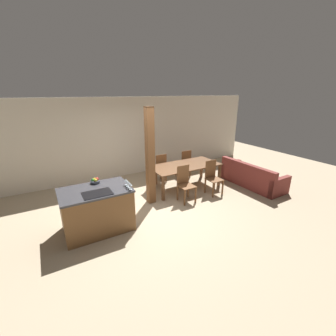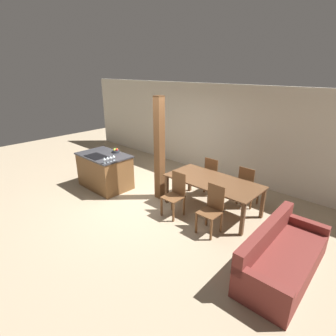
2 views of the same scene
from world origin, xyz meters
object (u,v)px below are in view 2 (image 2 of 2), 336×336
dining_chair_near_left (175,194)px  dining_chair_near_right (212,209)px  fruit_bowl (116,150)px  wine_glass_end (114,156)px  wine_glass_far (111,157)px  dining_chair_far_left (213,175)px  dining_table (213,184)px  dining_chair_far_right (247,186)px  wine_glass_near (104,159)px  timber_post (159,150)px  wine_glass_middle (107,158)px  kitchen_island (105,171)px  couch (282,258)px

dining_chair_near_left → dining_chair_near_right: same height
fruit_bowl → wine_glass_end: (0.54, -0.46, 0.07)m
fruit_bowl → wine_glass_far: (0.54, -0.55, 0.07)m
wine_glass_end → dining_chair_far_left: bearing=45.4°
fruit_bowl → dining_chair_far_left: bearing=29.9°
wine_glass_end → dining_table: 2.51m
dining_chair_near_left → wine_glass_end: bearing=-169.7°
wine_glass_end → dining_chair_far_right: wine_glass_end is taller
wine_glass_far → wine_glass_near: bearing=-90.0°
wine_glass_end → wine_glass_near: bearing=-90.0°
timber_post → dining_chair_far_left: bearing=52.3°
dining_chair_far_left → wine_glass_far: bearing=46.8°
wine_glass_middle → dining_chair_near_left: (1.76, 0.50, -0.55)m
dining_chair_far_right → kitchen_island: bearing=26.4°
fruit_bowl → couch: bearing=-4.0°
wine_glass_far → dining_table: size_ratio=0.07×
dining_table → couch: size_ratio=1.06×
wine_glass_far → dining_chair_far_left: (1.76, 1.88, -0.55)m
dining_chair_near_right → couch: (1.47, -0.19, -0.24)m
dining_chair_far_right → couch: 2.23m
couch → dining_chair_near_right: bearing=81.3°
kitchen_island → fruit_bowl: 0.63m
wine_glass_end → couch: bearing=1.7°
dining_chair_near_left → dining_chair_far_right: bearing=56.7°
wine_glass_far → couch: 4.28m
kitchen_island → wine_glass_middle: 0.92m
kitchen_island → dining_chair_far_right: bearing=26.4°
wine_glass_middle → dining_chair_far_left: bearing=48.2°
dining_chair_near_left → wine_glass_near: bearing=-161.4°
dining_chair_near_left → dining_chair_far_left: (0.00, 1.47, 0.00)m
dining_chair_near_right → dining_chair_far_right: 1.47m
dining_chair_near_left → kitchen_island: bearing=-175.3°
kitchen_island → dining_chair_near_left: dining_chair_near_left is taller
fruit_bowl → dining_chair_near_right: 3.31m
couch → dining_chair_near_left: bearing=84.3°
wine_glass_near → couch: size_ratio=0.07×
dining_chair_near_right → dining_chair_far_left: size_ratio=1.00×
wine_glass_near → dining_chair_near_left: (1.76, 0.59, -0.55)m
wine_glass_middle → dining_chair_far_right: (2.73, 1.97, -0.55)m
dining_table → wine_glass_end: bearing=-154.8°
timber_post → dining_chair_near_right: bearing=-11.6°
kitchen_island → dining_chair_near_right: bearing=3.4°
dining_chair_near_left → couch: dining_chair_near_left is taller
wine_glass_near → dining_chair_far_right: size_ratio=0.15×
wine_glass_far → timber_post: size_ratio=0.06×
dining_table → timber_post: 1.50m
fruit_bowl → couch: size_ratio=0.10×
kitchen_island → dining_chair_far_left: bearing=34.8°
dining_table → timber_post: bearing=-164.8°
wine_glass_end → timber_post: timber_post is taller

